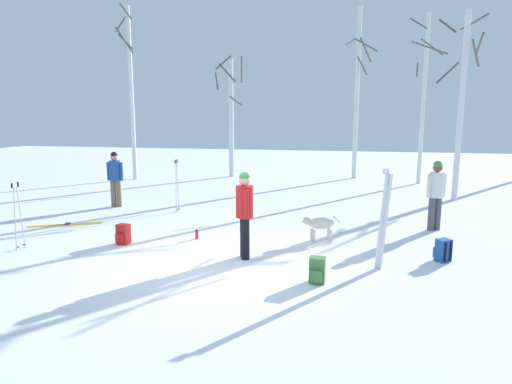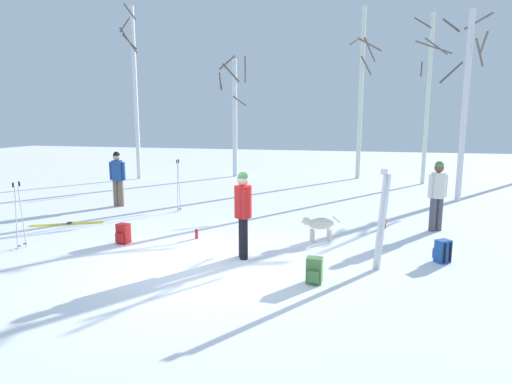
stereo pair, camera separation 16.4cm
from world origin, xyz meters
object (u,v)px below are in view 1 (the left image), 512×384
Objects in this scene: birch_tree_1 at (231,114)px; dog at (319,224)px; person_1 at (245,209)px; water_bottle_1 at (384,223)px; ski_pair_lying_0 at (66,225)px; birch_tree_4 at (461,102)px; ski_poles_0 at (18,214)px; water_bottle_0 at (197,234)px; birch_tree_3 at (424,97)px; ski_pair_planted_0 at (383,220)px; backpack_1 at (123,234)px; person_0 at (115,176)px; backpack_2 at (317,270)px; person_2 at (436,191)px; backpack_0 at (443,250)px; birch_tree_0 at (131,91)px; birch_tree_2 at (357,92)px; ski_poles_1 at (177,184)px.

dog is at bearing -63.75° from birch_tree_1.
water_bottle_1 is (2.83, 3.09, -0.85)m from person_1.
ski_pair_lying_0 is 12.55m from birch_tree_4.
ski_poles_0 is 6.44× the size of water_bottle_0.
dog is at bearing -109.07° from birch_tree_3.
ski_pair_planted_0 is 4.21× the size of backpack_1.
backpack_2 is at bearing -36.67° from person_0.
ski_pair_planted_0 reaches higher than person_2.
person_2 is at bearing 66.30° from ski_pair_planted_0.
ski_pair_lying_0 is 2.23m from ski_poles_0.
dog is 2.59m from backpack_0.
person_2 is at bearing 9.93° from ski_pair_lying_0.
ski_pair_planted_0 reaches higher than dog.
ski_pair_lying_0 is at bearing -73.10° from birch_tree_0.
dog is at bearing 94.04° from backpack_2.
backpack_1 is (-6.61, -0.33, 0.00)m from backpack_0.
ski_pair_lying_0 is 0.22× the size of birch_tree_0.
birch_tree_2 is at bearing 62.26° from ski_poles_0.
ski_pair_lying_0 is 7.57× the size of water_bottle_0.
birch_tree_3 is (9.44, 11.75, 2.84)m from ski_poles_0.
ski_poles_0 reaches higher than ski_pair_lying_0.
ski_pair_planted_0 is 0.27× the size of birch_tree_3.
backpack_1 is 0.06× the size of birch_tree_2.
ski_pair_planted_0 is at bearing -11.74° from ski_pair_lying_0.
birch_tree_2 is at bearing 102.15° from person_2.
dog is at bearing -20.67° from person_0.
ski_pair_planted_0 is at bearing -51.76° from dog.
backpack_2 is at bearing -85.96° from dog.
ski_pair_lying_0 is at bearing -135.52° from birch_tree_3.
ski_pair_planted_0 is 12.80m from birch_tree_2.
birch_tree_3 is 3.78m from birch_tree_4.
person_0 is 2.62m from ski_pair_lying_0.
backpack_0 is 11.14m from birch_tree_3.
ski_pair_lying_0 is (-6.52, 0.02, -0.38)m from dog.
birch_tree_1 is at bearing 24.63° from birch_tree_0.
person_2 is 0.30× the size of birch_tree_1.
birch_tree_0 reaches higher than ski_pair_planted_0.
birch_tree_2 is at bearing 6.99° from birch_tree_1.
birch_tree_0 reaches higher than dog.
water_bottle_1 is at bearing 47.54° from person_1.
backpack_1 is (-5.43, 0.41, -0.71)m from ski_pair_planted_0.
birch_tree_4 is (4.02, 6.01, 2.87)m from dog.
person_0 and person_1 have the same top height.
backpack_2 is (4.52, -4.70, -0.61)m from ski_poles_1.
birch_tree_3 is (0.92, 10.58, 3.38)m from backpack_0.
birch_tree_4 is at bearing -9.94° from birch_tree_0.
birch_tree_3 is (9.88, 9.70, 3.58)m from ski_pair_lying_0.
backpack_2 is at bearing -67.75° from birch_tree_1.
backpack_1 is at bearing -27.20° from ski_pair_lying_0.
ski_pair_planted_0 is (2.59, -0.08, -0.06)m from person_1.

